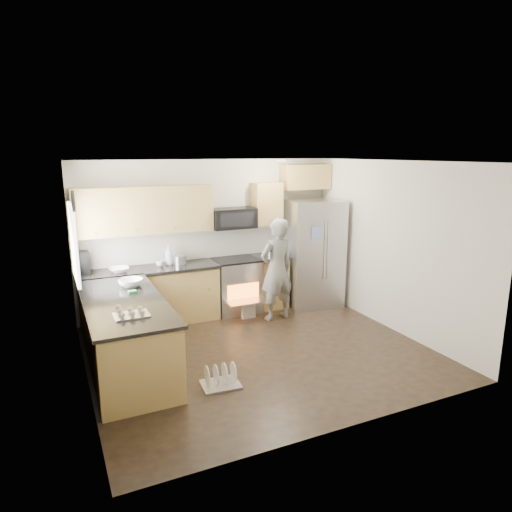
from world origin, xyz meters
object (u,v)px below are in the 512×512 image
refrigerator (314,253)px  dish_rack (221,380)px  person (277,270)px  stove_range (236,273)px

refrigerator → dish_rack: size_ratio=4.00×
person → stove_range: bearing=-62.4°
stove_range → refrigerator: size_ratio=0.95×
refrigerator → person: (-0.96, -0.39, -0.10)m
stove_range → refrigerator: refrigerator is taller
stove_range → refrigerator: (1.42, -0.24, 0.27)m
stove_range → person: bearing=-54.1°
person → dish_rack: (-1.64, -1.73, -0.77)m
person → dish_rack: 2.50m
stove_range → person: stove_range is taller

